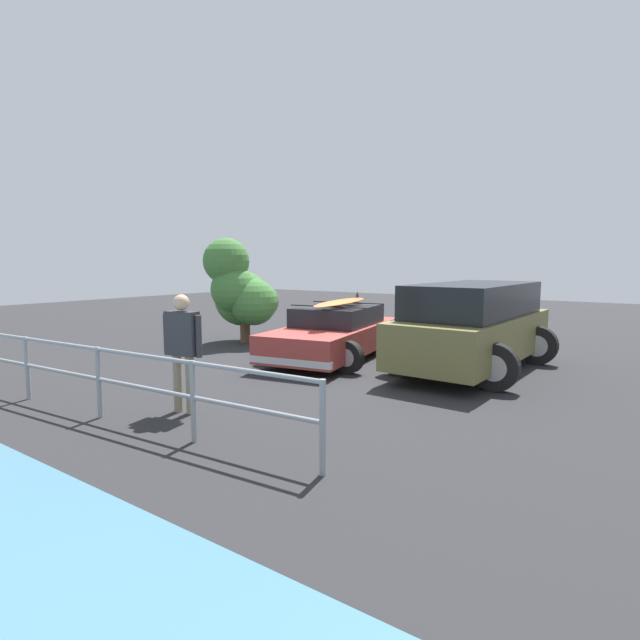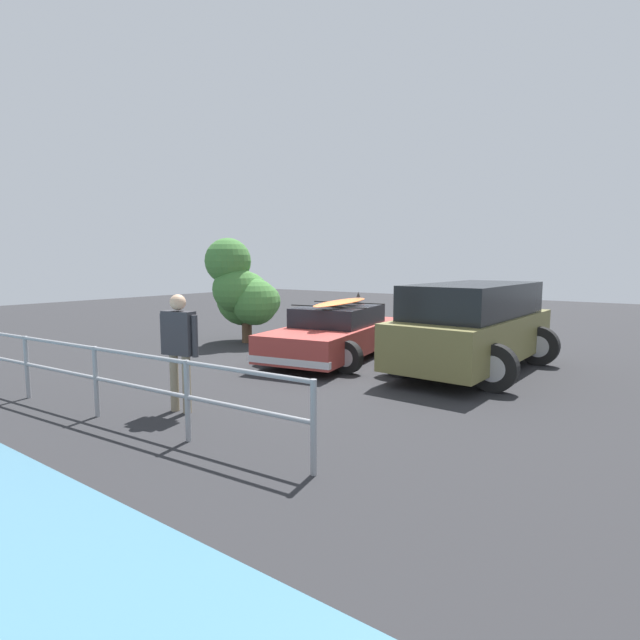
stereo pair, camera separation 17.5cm
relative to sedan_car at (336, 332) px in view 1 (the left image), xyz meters
The scene contains 6 objects.
ground_plane 0.75m from the sedan_car, 135.22° to the left, with size 44.00×44.00×0.02m, color #28282B.
sedan_car is the anchor object (origin of this frame).
suv_car 3.15m from the sedan_car, behind, with size 2.78×5.00×1.80m.
person_bystander 4.96m from the sedan_car, 96.27° to the left, with size 0.68×0.29×1.77m.
railing_fence 5.96m from the sedan_car, 78.49° to the left, with size 9.44×0.71×1.04m.
bush_near_left 3.39m from the sedan_car, ahead, with size 2.07×2.00×2.88m.
Camera 1 is at (-6.07, 9.35, 2.25)m, focal length 28.00 mm.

